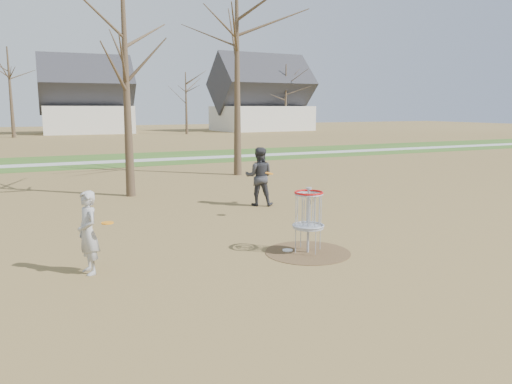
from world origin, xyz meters
The scene contains 11 objects.
ground centered at (0.00, 0.00, 0.00)m, with size 160.00×160.00×0.00m, color brown.
green_band centered at (0.00, 21.00, 0.01)m, with size 160.00×8.00×0.01m, color #2D5119.
footpath centered at (0.00, 20.00, 0.01)m, with size 160.00×1.50×0.01m, color #9E9E99.
dirt_circle centered at (0.00, 0.00, 0.01)m, with size 1.80×1.80×0.01m, color #47331E.
player_standing centered at (-4.31, 0.56, 0.77)m, with size 0.56×0.37×1.53m, color #A4A4A4.
player_throwing centered at (1.29, 5.10, 0.91)m, with size 0.88×0.69×1.81m, color #303035.
disc_grounded centered at (-0.33, 0.28, 0.02)m, with size 0.22×0.22×0.02m, color silver.
discs_in_play centered at (-1.51, 1.88, 1.12)m, with size 4.97×3.22×0.32m.
disc_golf_basket centered at (0.00, 0.00, 0.91)m, with size 0.64×0.64×1.35m.
bare_trees centered at (1.78, 35.79, 5.35)m, with size 52.62×44.98×9.00m.
houses_row centered at (4.32, 52.56, 3.52)m, with size 56.51×10.01×7.26m.
Camera 1 is at (-5.28, -8.71, 3.01)m, focal length 35.00 mm.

